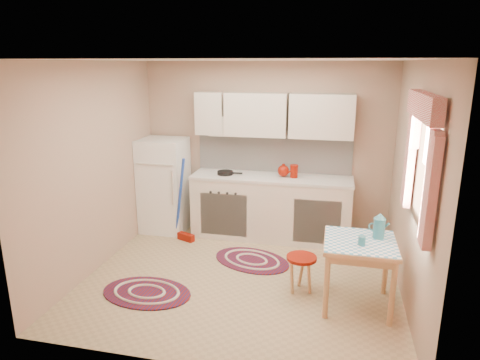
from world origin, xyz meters
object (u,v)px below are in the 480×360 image
base_cabinets (271,208)px  table (358,274)px  fridge (164,185)px  stool (301,274)px

base_cabinets → table: 1.99m
fridge → base_cabinets: bearing=1.8°
fridge → table: 3.20m
fridge → base_cabinets: size_ratio=0.62×
stool → table: bearing=-14.6°
table → stool: table is taller
base_cabinets → stool: size_ratio=5.36×
base_cabinets → stool: (0.57, -1.46, -0.23)m
base_cabinets → table: size_ratio=3.12×
fridge → stool: 2.64m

